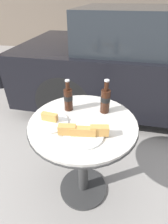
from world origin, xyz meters
TOP-DOWN VIEW (x-y plane):
  - ground_plane at (0.00, 0.00)m, footprint 30.00×30.00m
  - bistro_table at (0.00, 0.00)m, footprint 0.74×0.74m
  - cola_bottle_left at (-0.13, 0.12)m, footprint 0.06×0.06m
  - cola_bottle_right at (0.13, 0.15)m, footprint 0.07×0.07m
  - lunch_plate_near at (0.03, -0.14)m, footprint 0.30×0.24m
  - lunch_plate_far at (-0.21, -0.06)m, footprint 0.25×0.25m
  - parked_car at (0.76, 1.67)m, footprint 3.97×1.72m

SIDE VIEW (x-z plane):
  - ground_plane at x=0.00m, z-range 0.00..0.00m
  - bistro_table at x=0.00m, z-range 0.19..0.96m
  - parked_car at x=0.76m, z-range -0.03..1.34m
  - lunch_plate_far at x=-0.21m, z-range 0.75..0.82m
  - lunch_plate_near at x=0.03m, z-range 0.76..0.84m
  - cola_bottle_left at x=-0.13m, z-range 0.75..0.98m
  - cola_bottle_right at x=0.13m, z-range 0.75..0.99m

